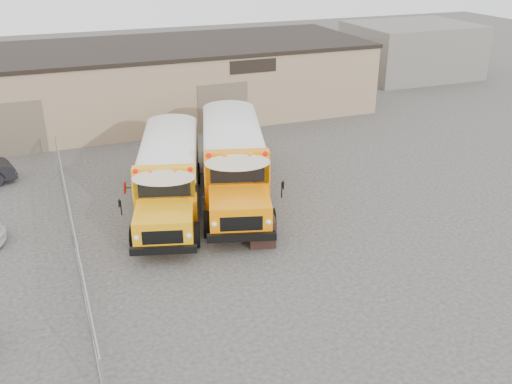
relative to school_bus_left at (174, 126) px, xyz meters
name	(u,v)px	position (x,y,z in m)	size (l,w,h in m)	color
ground	(246,258)	(-0.18, -11.79, -1.72)	(120.00, 120.00, 0.00)	#363331
warehouse	(142,81)	(-0.18, 8.20, 0.65)	(30.20, 10.20, 4.67)	#92785A
chainlink_fence	(73,229)	(-6.18, -8.79, -0.82)	(0.07, 18.07, 1.81)	#999BA1
distant_building_right	(411,50)	(23.82, 12.21, 0.48)	(10.00, 8.00, 4.40)	slate
school_bus_left	(174,126)	(0.00, 0.00, 0.00)	(5.15, 10.44, 2.97)	#FFA60D
school_bus_right	(227,113)	(3.29, 0.74, 0.15)	(5.61, 11.32, 3.22)	orange
tarp_bundle	(262,226)	(0.78, -10.99, -0.94)	(1.21, 1.14, 1.51)	black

